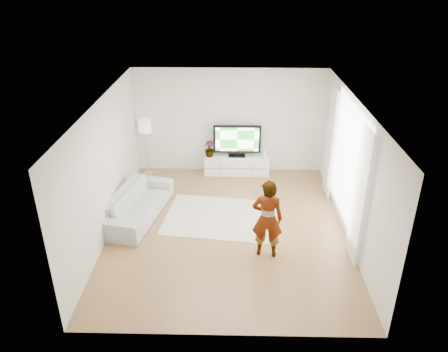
{
  "coord_description": "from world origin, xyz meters",
  "views": [
    {
      "loc": [
        0.11,
        -7.95,
        5.19
      ],
      "look_at": [
        -0.08,
        0.4,
        1.07
      ],
      "focal_mm": 35.0,
      "sensor_mm": 36.0,
      "label": 1
    }
  ],
  "objects_px": {
    "player": "(267,219)",
    "sofa": "(138,204)",
    "rug": "(221,217)",
    "floor_lamp": "(145,128)",
    "television": "(237,140)",
    "media_console": "(237,165)"
  },
  "relations": [
    {
      "from": "rug",
      "to": "media_console",
      "type": "bearing_deg",
      "value": 81.24
    },
    {
      "from": "television",
      "to": "rug",
      "type": "height_order",
      "value": "television"
    },
    {
      "from": "floor_lamp",
      "to": "media_console",
      "type": "bearing_deg",
      "value": 1.55
    },
    {
      "from": "sofa",
      "to": "floor_lamp",
      "type": "xyz_separation_m",
      "value": [
        -0.19,
        2.26,
        0.96
      ]
    },
    {
      "from": "television",
      "to": "player",
      "type": "bearing_deg",
      "value": -81.41
    },
    {
      "from": "television",
      "to": "rug",
      "type": "xyz_separation_m",
      "value": [
        -0.36,
        -2.35,
        -0.95
      ]
    },
    {
      "from": "sofa",
      "to": "television",
      "type": "bearing_deg",
      "value": -31.51
    },
    {
      "from": "rug",
      "to": "floor_lamp",
      "type": "distance_m",
      "value": 3.31
    },
    {
      "from": "sofa",
      "to": "floor_lamp",
      "type": "relative_size",
      "value": 1.5
    },
    {
      "from": "media_console",
      "to": "rug",
      "type": "bearing_deg",
      "value": -98.76
    },
    {
      "from": "player",
      "to": "floor_lamp",
      "type": "relative_size",
      "value": 1.06
    },
    {
      "from": "floor_lamp",
      "to": "player",
      "type": "bearing_deg",
      "value": -50.57
    },
    {
      "from": "rug",
      "to": "floor_lamp",
      "type": "relative_size",
      "value": 1.63
    },
    {
      "from": "television",
      "to": "sofa",
      "type": "bearing_deg",
      "value": -133.28
    },
    {
      "from": "rug",
      "to": "player",
      "type": "height_order",
      "value": "player"
    },
    {
      "from": "television",
      "to": "floor_lamp",
      "type": "xyz_separation_m",
      "value": [
        -2.41,
        -0.09,
        0.33
      ]
    },
    {
      "from": "media_console",
      "to": "floor_lamp",
      "type": "height_order",
      "value": "floor_lamp"
    },
    {
      "from": "player",
      "to": "sofa",
      "type": "height_order",
      "value": "player"
    },
    {
      "from": "player",
      "to": "sofa",
      "type": "xyz_separation_m",
      "value": [
        -2.77,
        1.35,
        -0.49
      ]
    },
    {
      "from": "rug",
      "to": "player",
      "type": "bearing_deg",
      "value": -55.93
    },
    {
      "from": "sofa",
      "to": "floor_lamp",
      "type": "height_order",
      "value": "floor_lamp"
    },
    {
      "from": "media_console",
      "to": "floor_lamp",
      "type": "xyz_separation_m",
      "value": [
        -2.41,
        -0.06,
        1.05
      ]
    }
  ]
}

